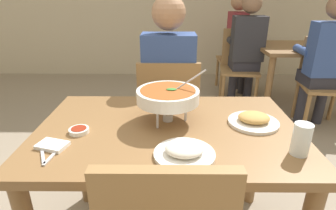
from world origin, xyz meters
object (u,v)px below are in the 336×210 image
object	(u,v)px
chair_diner_main	(169,111)
chair_bg_middle	(239,63)
dining_table_main	(168,148)
dining_table_far	(300,57)
patron_bg_middle	(246,44)
patron_bg_right	(326,56)
chair_bg_left	(241,55)
diner_main	(169,79)
sauce_dish	(79,130)
appetizer_plate	(254,120)
chair_bg_right	(323,77)
patron_bg_left	(239,38)
drink_glass	(301,141)
rice_plate	(184,151)
curry_bowl	(167,96)

from	to	relation	value
chair_diner_main	chair_bg_middle	xyz separation A→B (m)	(0.86, 1.47, 0.00)
dining_table_main	dining_table_far	size ratio (longest dim) A/B	1.23
patron_bg_middle	patron_bg_right	world-z (taller)	same
chair_diner_main	chair_bg_left	size ratio (longest dim) A/B	1.00
dining_table_main	patron_bg_right	xyz separation A→B (m)	(1.51, 1.46, 0.12)
diner_main	sauce_dish	size ratio (longest dim) A/B	14.56
chair_diner_main	appetizer_plate	xyz separation A→B (m)	(0.41, -0.65, 0.25)
appetizer_plate	dining_table_far	xyz separation A→B (m)	(1.11, 1.98, -0.15)
diner_main	chair_bg_right	bearing A→B (deg)	27.87
appetizer_plate	chair_bg_left	distance (m)	2.65
patron_bg_left	chair_bg_middle	bearing A→B (deg)	-99.91
chair_bg_right	patron_bg_left	world-z (taller)	patron_bg_left
diner_main	chair_bg_left	xyz separation A→B (m)	(1.00, 1.89, -0.24)
diner_main	patron_bg_left	size ratio (longest dim) A/B	1.00
chair_diner_main	diner_main	world-z (taller)	diner_main
sauce_dish	chair_bg_right	distance (m)	2.56
dining_table_main	patron_bg_middle	size ratio (longest dim) A/B	0.94
sauce_dish	chair_diner_main	bearing A→B (deg)	61.65
dining_table_far	patron_bg_middle	distance (m)	0.64
chair_diner_main	dining_table_far	bearing A→B (deg)	41.14
chair_bg_middle	drink_glass	bearing A→B (deg)	-98.13
patron_bg_left	drink_glass	bearing A→B (deg)	-98.39
rice_plate	patron_bg_right	bearing A→B (deg)	49.80
drink_glass	chair_bg_left	xyz separation A→B (m)	(0.48, 2.83, -0.29)
appetizer_plate	drink_glass	size ratio (longest dim) A/B	1.85
rice_plate	chair_bg_middle	size ratio (longest dim) A/B	0.27
chair_bg_middle	patron_bg_middle	distance (m)	0.25
chair_bg_right	patron_bg_right	bearing A→B (deg)	-127.09
patron_bg_left	dining_table_far	bearing A→B (deg)	-42.17
drink_glass	chair_bg_right	xyz separation A→B (m)	(1.06, 1.78, -0.29)
dining_table_far	rice_plate	bearing A→B (deg)	-122.82
curry_bowl	patron_bg_left	xyz separation A→B (m)	(0.93, 2.49, -0.12)
chair_bg_middle	patron_bg_right	bearing A→B (deg)	-47.23
chair_bg_middle	patron_bg_middle	size ratio (longest dim) A/B	0.69
appetizer_plate	drink_glass	xyz separation A→B (m)	(0.10, -0.26, 0.04)
appetizer_plate	chair_bg_left	bearing A→B (deg)	77.21
patron_bg_left	diner_main	bearing A→B (deg)	-116.74
chair_diner_main	diner_main	xyz separation A→B (m)	(0.00, 0.03, 0.24)
rice_plate	patron_bg_left	xyz separation A→B (m)	(0.86, 2.80, -0.01)
sauce_dish	drink_glass	size ratio (longest dim) A/B	0.69
drink_glass	patron_bg_middle	size ratio (longest dim) A/B	0.10
chair_bg_left	chair_bg_middle	bearing A→B (deg)	-107.13
diner_main	dining_table_far	world-z (taller)	diner_main
chair_bg_right	chair_bg_middle	bearing A→B (deg)	139.72
diner_main	patron_bg_left	bearing A→B (deg)	63.26
appetizer_plate	patron_bg_left	world-z (taller)	patron_bg_left
chair_bg_middle	patron_bg_middle	xyz separation A→B (m)	(0.04, -0.08, 0.24)
dining_table_main	sauce_dish	distance (m)	0.42
drink_glass	chair_bg_right	distance (m)	2.09
curry_bowl	rice_plate	bearing A→B (deg)	-77.49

